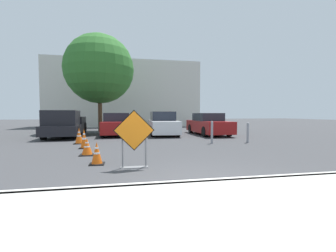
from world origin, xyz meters
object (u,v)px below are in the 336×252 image
traffic_cone_second (87,147)px  traffic_cone_fourth (79,136)px  traffic_cone_third (84,139)px  parked_car_nearest (117,125)px  road_closed_sign (134,136)px  parked_car_third (208,125)px  bollard_nearest (212,132)px  traffic_cone_nearest (97,153)px  pickup_truck (65,125)px  bollard_second (248,132)px  parked_car_second (163,124)px

traffic_cone_second → traffic_cone_fourth: bearing=105.2°
traffic_cone_third → parked_car_nearest: size_ratio=0.20×
road_closed_sign → parked_car_nearest: 9.51m
traffic_cone_second → parked_car_nearest: parked_car_nearest is taller
traffic_cone_second → parked_car_third: bearing=43.3°
traffic_cone_fourth → bollard_nearest: (6.29, -1.11, 0.20)m
traffic_cone_nearest → parked_car_third: 10.34m
traffic_cone_nearest → traffic_cone_third: 3.29m
traffic_cone_fourth → pickup_truck: (-1.46, 3.37, 0.37)m
traffic_cone_nearest → parked_car_nearest: 8.84m
traffic_cone_nearest → bollard_second: (6.80, 3.62, 0.21)m
parked_car_third → pickup_truck: bearing=-0.8°
parked_car_nearest → bollard_nearest: parked_car_nearest is taller
pickup_truck → parked_car_nearest: (3.08, 0.73, -0.05)m
traffic_cone_second → parked_car_second: parked_car_second is taller
traffic_cone_nearest → traffic_cone_fourth: size_ratio=0.85×
traffic_cone_nearest → parked_car_second: parked_car_second is taller
traffic_cone_third → parked_car_third: size_ratio=0.18×
pickup_truck → parked_car_nearest: size_ratio=1.23×
parked_car_nearest → bollard_second: parked_car_nearest is taller
parked_car_nearest → bollard_second: size_ratio=4.20×
traffic_cone_third → pickup_truck: pickup_truck is taller
parked_car_nearest → parked_car_second: 3.10m
road_closed_sign → bollard_second: 7.18m
traffic_cone_nearest → bollard_nearest: bearing=36.4°
pickup_truck → parked_car_third: pickup_truck is taller
traffic_cone_nearest → bollard_second: size_ratio=0.64×
bollard_second → traffic_cone_nearest: bearing=-152.0°
parked_car_second → bollard_second: 6.11m
road_closed_sign → traffic_cone_fourth: (-2.40, 5.38, -0.49)m
traffic_cone_nearest → pickup_truck: (-2.83, 8.10, 0.43)m
parked_car_nearest → traffic_cone_fourth: bearing=67.7°
traffic_cone_fourth → bollard_nearest: bearing=-10.1°
traffic_cone_second → parked_car_second: bearing=61.6°
road_closed_sign → bollard_second: size_ratio=1.54×
parked_car_nearest → road_closed_sign: bearing=94.0°
traffic_cone_nearest → bollard_nearest: (4.91, 3.62, 0.26)m
bollard_nearest → parked_car_third: bearing=71.2°
pickup_truck → bollard_second: size_ratio=5.16×
traffic_cone_fourth → parked_car_third: size_ratio=0.16×
road_closed_sign → traffic_cone_third: bearing=116.6°
parked_car_second → bollard_second: parked_car_second is taller
traffic_cone_third → traffic_cone_fourth: (-0.50, 1.56, -0.03)m
pickup_truck → parked_car_nearest: 3.16m
traffic_cone_fourth → parked_car_second: parked_car_second is taller
traffic_cone_fourth → parked_car_second: (4.72, 3.92, 0.35)m
traffic_cone_second → parked_car_third: 9.55m
road_closed_sign → traffic_cone_second: (-1.54, 2.19, -0.57)m
parked_car_nearest → pickup_truck: bearing=12.6°
pickup_truck → traffic_cone_fourth: bearing=110.3°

